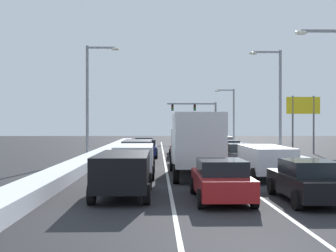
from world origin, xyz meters
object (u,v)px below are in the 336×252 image
object	(u,v)px
suv_gray_right_lane_fifth	(218,143)
suv_charcoal_left_lane_third	(138,149)
suv_green_center_lane_fifth	(182,143)
street_lamp_left_mid	(91,92)
sedan_navy_right_lane_fourth	(227,149)
roadside_sign_right	(303,112)
street_lamp_right_near	(335,87)
sedan_red_center_lane_nearest	(221,180)
traffic_light_gantry	(200,113)
sedan_maroon_center_lane_fourth	(181,149)
suv_tan_center_lane_third	(189,150)
sedan_navy_left_lane_fourth	(146,148)
sedan_charcoal_right_lane_third	(239,155)
box_truck_center_lane_second	(195,141)
suv_white_left_lane_second	(135,157)
suv_black_left_lane_nearest	(123,170)
sedan_gray_left_lane_fifth	(144,145)
street_lamp_right_far	(231,111)
sedan_black_right_lane_nearest	(308,181)
street_lamp_right_mid	(276,95)
suv_white_right_lane_second	(266,159)

from	to	relation	value
suv_gray_right_lane_fifth	suv_charcoal_left_lane_third	xyz separation A→B (m)	(-7.26, -10.75, 0.00)
suv_green_center_lane_fifth	street_lamp_left_mid	size ratio (longest dim) A/B	0.54
sedan_navy_right_lane_fourth	roadside_sign_right	xyz separation A→B (m)	(8.10, 5.55, 3.25)
street_lamp_right_near	sedan_red_center_lane_nearest	bearing A→B (deg)	-134.96
traffic_light_gantry	sedan_maroon_center_lane_fourth	bearing A→B (deg)	-98.77
suv_tan_center_lane_third	suv_charcoal_left_lane_third	size ratio (longest dim) A/B	1.00
sedan_navy_left_lane_fourth	street_lamp_right_near	distance (m)	17.63
sedan_charcoal_right_lane_third	suv_tan_center_lane_third	bearing A→B (deg)	154.99
box_truck_center_lane_second	suv_tan_center_lane_third	world-z (taller)	box_truck_center_lane_second
sedan_navy_right_lane_fourth	suv_white_left_lane_second	bearing A→B (deg)	-120.77
suv_black_left_lane_nearest	sedan_gray_left_lane_fifth	size ratio (longest dim) A/B	1.09
suv_tan_center_lane_third	sedan_charcoal_right_lane_third	bearing A→B (deg)	-25.01
suv_charcoal_left_lane_third	sedan_gray_left_lane_fifth	xyz separation A→B (m)	(0.08, 11.53, -0.25)
street_lamp_right_near	street_lamp_right_far	world-z (taller)	street_lamp_right_near
sedan_black_right_lane_nearest	traffic_light_gantry	distance (m)	50.02
suv_white_left_lane_second	street_lamp_right_near	bearing A→B (deg)	-1.01
box_truck_center_lane_second	street_lamp_right_near	xyz separation A→B (m)	(7.55, 0.24, 2.88)
sedan_navy_left_lane_fourth	street_lamp_right_mid	size ratio (longest dim) A/B	0.51
sedan_red_center_lane_nearest	roadside_sign_right	distance (m)	27.25
street_lamp_right_near	sedan_maroon_center_lane_fourth	bearing A→B (deg)	119.96
box_truck_center_lane_second	suv_charcoal_left_lane_third	xyz separation A→B (m)	(-3.40, 7.77, -0.88)
box_truck_center_lane_second	street_lamp_left_mid	world-z (taller)	street_lamp_left_mid
sedan_gray_left_lane_fifth	street_lamp_right_mid	xyz separation A→B (m)	(10.82, -7.77, 4.43)
sedan_red_center_lane_nearest	street_lamp_right_near	size ratio (longest dim) A/B	0.56
roadside_sign_right	sedan_charcoal_right_lane_third	bearing A→B (deg)	-125.74
traffic_light_gantry	street_lamp_right_far	size ratio (longest dim) A/B	1.00
sedan_charcoal_right_lane_third	suv_gray_right_lane_fifth	size ratio (longest dim) A/B	0.92
sedan_red_center_lane_nearest	street_lamp_right_far	distance (m)	41.92
roadside_sign_right	street_lamp_right_far	bearing A→B (deg)	103.67
roadside_sign_right	suv_gray_right_lane_fifth	bearing A→B (deg)	172.84
sedan_black_right_lane_nearest	suv_gray_right_lane_fifth	xyz separation A→B (m)	(0.44, 25.83, 0.25)
sedan_black_right_lane_nearest	box_truck_center_lane_second	bearing A→B (deg)	115.12
suv_white_right_lane_second	box_truck_center_lane_second	size ratio (longest dim) A/B	0.68
suv_green_center_lane_fifth	suv_white_left_lane_second	distance (m)	19.23
suv_green_center_lane_fifth	sedan_gray_left_lane_fifth	world-z (taller)	suv_green_center_lane_fifth
suv_white_right_lane_second	street_lamp_left_mid	distance (m)	16.85
traffic_light_gantry	sedan_gray_left_lane_fifth	bearing A→B (deg)	-108.59
sedan_red_center_lane_nearest	suv_tan_center_lane_third	xyz separation A→B (m)	(-0.11, 14.50, 0.25)
sedan_charcoal_right_lane_third	suv_black_left_lane_nearest	distance (m)	13.82
sedan_maroon_center_lane_fourth	sedan_navy_left_lane_fourth	xyz separation A→B (m)	(-3.00, 0.45, 0.00)
suv_gray_right_lane_fifth	suv_white_left_lane_second	size ratio (longest dim) A/B	1.00
sedan_charcoal_right_lane_third	street_lamp_left_mid	xyz separation A→B (m)	(-10.68, 5.35, 4.57)
sedan_maroon_center_lane_fourth	street_lamp_right_mid	size ratio (longest dim) A/B	0.51
street_lamp_right_far	street_lamp_left_mid	size ratio (longest dim) A/B	0.83
suv_black_left_lane_nearest	sedan_black_right_lane_nearest	bearing A→B (deg)	-10.68
sedan_black_right_lane_nearest	sedan_maroon_center_lane_fourth	distance (m)	20.93
box_truck_center_lane_second	street_lamp_right_mid	distance (m)	14.14
sedan_maroon_center_lane_fourth	street_lamp_left_mid	bearing A→B (deg)	-164.64
suv_tan_center_lane_third	sedan_red_center_lane_nearest	bearing A→B (deg)	-89.57
suv_black_left_lane_nearest	sedan_navy_left_lane_fourth	bearing A→B (deg)	89.06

